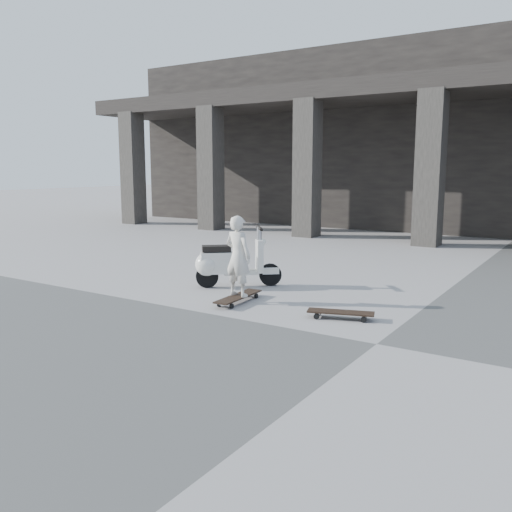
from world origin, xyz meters
The scene contains 5 objects.
ground centered at (0.00, 0.00, 0.00)m, with size 90.00×90.00×0.00m, color #4C4C49.
longboard centered at (-2.49, 0.76, 0.08)m, with size 0.30×1.06×0.10m.
skateboard_spare centered at (-0.79, 0.75, 0.08)m, with size 0.92×0.49×0.11m.
child centered at (-2.49, 0.76, 0.72)m, with size 0.45×0.29×1.23m, color beige.
scooter centered at (-3.31, 1.52, 0.41)m, with size 1.21×1.09×1.04m.
Camera 1 is at (2.10, -5.86, 2.03)m, focal length 38.00 mm.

